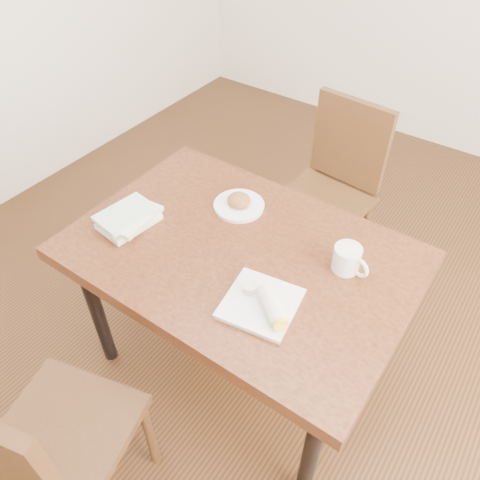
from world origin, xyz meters
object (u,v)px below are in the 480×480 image
Objects in this scene: plate_burrito at (264,304)px; book_stack at (129,218)px; plate_scone at (239,204)px; table at (240,265)px; chair_near at (41,447)px; chair_far at (334,182)px; coffee_mug at (348,259)px.

plate_burrito is 0.67m from book_stack.
plate_scone is at bearing 48.19° from book_stack.
chair_near is (-0.12, -0.87, -0.12)m from table.
chair_near reaches higher than book_stack.
plate_burrito is 1.10× the size of book_stack.
book_stack is (-0.32, 0.74, 0.23)m from chair_near.
book_stack is at bearing 175.51° from plate_burrito.
plate_burrito is at bearing -77.12° from chair_far.
plate_burrito is (-0.14, -0.32, -0.03)m from coffee_mug.
chair_far is 3.56× the size of plate_burrito.
plate_scone is at bearing 173.01° from coffee_mug.
chair_far reaches higher than plate_burrito.
chair_near is at bearing -97.98° from table.
table is 0.89m from chair_near.
plate_scone is 1.45× the size of coffee_mug.
book_stack is (-0.80, -0.27, -0.02)m from coffee_mug.
chair_far is at bearing 117.78° from coffee_mug.
coffee_mug is 0.59× the size of book_stack.
table is at bearing 16.32° from book_stack.
chair_far is 1.08m from plate_burrito.
table is at bearing -53.88° from plate_scone.
chair_near is 1.09m from plate_scone.
table is 4.70× the size of plate_burrito.
plate_burrito reaches higher than plate_scone.
chair_near is 0.81m from plate_burrito.
chair_far reaches higher than table.
coffee_mug reaches higher than plate_burrito.
chair_near is 1.73m from chair_far.
plate_burrito is at bearing -45.83° from plate_scone.
chair_near is 6.66× the size of coffee_mug.
chair_near is at bearing -115.74° from coffee_mug.
chair_far is 1.09m from book_stack.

